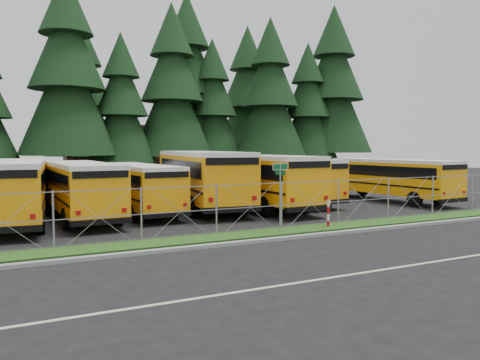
{
  "coord_description": "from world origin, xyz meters",
  "views": [
    {
      "loc": [
        -11.34,
        -17.78,
        3.44
      ],
      "look_at": [
        -0.47,
        4.0,
        1.74
      ],
      "focal_mm": 35.0,
      "sensor_mm": 36.0,
      "label": 1
    }
  ],
  "objects_px": {
    "bus_3": "(135,189)",
    "bus_east": "(388,180)",
    "bus_1": "(15,192)",
    "street_sign": "(280,183)",
    "bus_5": "(252,182)",
    "bus_4": "(200,180)",
    "striped_bollard": "(328,214)",
    "bus_2": "(80,191)",
    "bus_6": "(279,180)"
  },
  "relations": [
    {
      "from": "bus_3",
      "to": "bus_east",
      "type": "height_order",
      "value": "bus_east"
    },
    {
      "from": "bus_1",
      "to": "street_sign",
      "type": "distance_m",
      "value": 11.99
    },
    {
      "from": "bus_1",
      "to": "bus_5",
      "type": "relative_size",
      "value": 0.95
    },
    {
      "from": "bus_4",
      "to": "striped_bollard",
      "type": "height_order",
      "value": "bus_4"
    },
    {
      "from": "bus_2",
      "to": "bus_4",
      "type": "relative_size",
      "value": 0.85
    },
    {
      "from": "bus_6",
      "to": "bus_east",
      "type": "xyz_separation_m",
      "value": [
        6.68,
        -2.47,
        -0.04
      ]
    },
    {
      "from": "bus_east",
      "to": "bus_2",
      "type": "bearing_deg",
      "value": 173.14
    },
    {
      "from": "bus_3",
      "to": "bus_5",
      "type": "xyz_separation_m",
      "value": [
        6.47,
        -0.82,
        0.22
      ]
    },
    {
      "from": "striped_bollard",
      "to": "bus_5",
      "type": "bearing_deg",
      "value": 89.08
    },
    {
      "from": "bus_5",
      "to": "striped_bollard",
      "type": "relative_size",
      "value": 9.58
    },
    {
      "from": "street_sign",
      "to": "bus_6",
      "type": "bearing_deg",
      "value": 59.0
    },
    {
      "from": "bus_5",
      "to": "bus_east",
      "type": "bearing_deg",
      "value": -8.02
    },
    {
      "from": "bus_6",
      "to": "street_sign",
      "type": "bearing_deg",
      "value": -125.7
    },
    {
      "from": "striped_bollard",
      "to": "bus_3",
      "type": "bearing_deg",
      "value": 128.32
    },
    {
      "from": "bus_1",
      "to": "bus_3",
      "type": "relative_size",
      "value": 1.11
    },
    {
      "from": "bus_1",
      "to": "striped_bollard",
      "type": "bearing_deg",
      "value": -25.62
    },
    {
      "from": "bus_1",
      "to": "bus_east",
      "type": "distance_m",
      "value": 21.56
    },
    {
      "from": "striped_bollard",
      "to": "bus_east",
      "type": "bearing_deg",
      "value": 33.59
    },
    {
      "from": "bus_6",
      "to": "street_sign",
      "type": "relative_size",
      "value": 3.77
    },
    {
      "from": "bus_east",
      "to": "bus_6",
      "type": "bearing_deg",
      "value": 156.1
    },
    {
      "from": "bus_2",
      "to": "bus_east",
      "type": "distance_m",
      "value": 18.76
    },
    {
      "from": "bus_5",
      "to": "bus_east",
      "type": "distance_m",
      "value": 9.47
    },
    {
      "from": "bus_5",
      "to": "bus_2",
      "type": "bearing_deg",
      "value": 176.07
    },
    {
      "from": "bus_1",
      "to": "bus_6",
      "type": "relative_size",
      "value": 1.03
    },
    {
      "from": "bus_1",
      "to": "bus_4",
      "type": "distance_m",
      "value": 9.62
    },
    {
      "from": "bus_3",
      "to": "street_sign",
      "type": "relative_size",
      "value": 3.49
    },
    {
      "from": "bus_2",
      "to": "bus_5",
      "type": "relative_size",
      "value": 0.9
    },
    {
      "from": "bus_4",
      "to": "bus_east",
      "type": "distance_m",
      "value": 12.26
    },
    {
      "from": "striped_bollard",
      "to": "bus_2",
      "type": "bearing_deg",
      "value": 141.08
    },
    {
      "from": "bus_5",
      "to": "street_sign",
      "type": "relative_size",
      "value": 4.09
    },
    {
      "from": "bus_3",
      "to": "bus_4",
      "type": "xyz_separation_m",
      "value": [
        3.85,
        0.58,
        0.32
      ]
    },
    {
      "from": "bus_5",
      "to": "bus_east",
      "type": "height_order",
      "value": "bus_5"
    },
    {
      "from": "bus_6",
      "to": "street_sign",
      "type": "height_order",
      "value": "street_sign"
    },
    {
      "from": "street_sign",
      "to": "striped_bollard",
      "type": "distance_m",
      "value": 2.95
    },
    {
      "from": "bus_3",
      "to": "striped_bollard",
      "type": "distance_m",
      "value": 10.26
    },
    {
      "from": "bus_2",
      "to": "bus_east",
      "type": "xyz_separation_m",
      "value": [
        18.73,
        -1.07,
        -0.02
      ]
    },
    {
      "from": "bus_2",
      "to": "bus_4",
      "type": "height_order",
      "value": "bus_4"
    },
    {
      "from": "bus_5",
      "to": "bus_east",
      "type": "xyz_separation_m",
      "value": [
        9.43,
        -0.87,
        -0.16
      ]
    },
    {
      "from": "bus_1",
      "to": "striped_bollard",
      "type": "xyz_separation_m",
      "value": [
        12.0,
        -7.13,
        -0.83
      ]
    },
    {
      "from": "bus_1",
      "to": "bus_5",
      "type": "height_order",
      "value": "bus_5"
    },
    {
      "from": "bus_2",
      "to": "bus_4",
      "type": "xyz_separation_m",
      "value": [
        6.68,
        1.2,
        0.25
      ]
    },
    {
      "from": "bus_3",
      "to": "bus_4",
      "type": "height_order",
      "value": "bus_4"
    },
    {
      "from": "bus_3",
      "to": "striped_bollard",
      "type": "xyz_separation_m",
      "value": [
        6.35,
        -8.03,
        -0.68
      ]
    },
    {
      "from": "bus_2",
      "to": "bus_east",
      "type": "bearing_deg",
      "value": -5.36
    },
    {
      "from": "bus_2",
      "to": "bus_6",
      "type": "relative_size",
      "value": 0.98
    },
    {
      "from": "bus_3",
      "to": "bus_5",
      "type": "relative_size",
      "value": 0.85
    },
    {
      "from": "bus_6",
      "to": "bus_2",
      "type": "bearing_deg",
      "value": -178.08
    },
    {
      "from": "bus_6",
      "to": "striped_bollard",
      "type": "relative_size",
      "value": 8.82
    },
    {
      "from": "bus_4",
      "to": "bus_east",
      "type": "xyz_separation_m",
      "value": [
        12.04,
        -2.27,
        -0.26
      ]
    },
    {
      "from": "bus_3",
      "to": "bus_6",
      "type": "xyz_separation_m",
      "value": [
        9.22,
        0.78,
        0.1
      ]
    }
  ]
}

